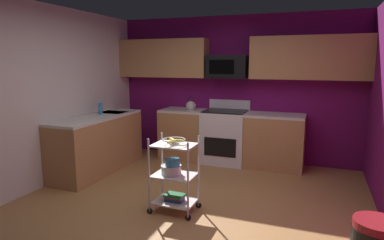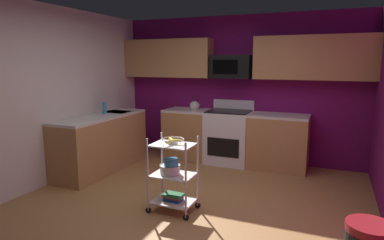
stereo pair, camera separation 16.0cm
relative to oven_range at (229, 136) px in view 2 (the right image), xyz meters
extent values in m
cube|color=#A87542|center=(0.08, -2.10, -0.50)|extent=(4.40, 4.80, 0.04)
cube|color=#6B1156|center=(0.08, 0.33, 0.82)|extent=(4.52, 0.06, 2.60)
cube|color=silver|center=(-2.15, -2.10, 0.82)|extent=(0.06, 4.80, 2.60)
cube|color=#B27F4C|center=(0.08, 0.00, -0.04)|extent=(2.55, 0.60, 0.88)
cube|color=silver|center=(0.08, 0.00, 0.42)|extent=(2.55, 0.60, 0.04)
cube|color=#B27F4C|center=(-1.82, -1.22, -0.04)|extent=(0.60, 1.83, 0.88)
cube|color=silver|center=(-1.82, -1.22, 0.42)|extent=(0.60, 1.83, 0.04)
cube|color=#B7BABC|center=(-1.82, -0.75, 0.36)|extent=(0.44, 0.36, 0.16)
cube|color=white|center=(0.00, 0.00, -0.02)|extent=(0.76, 0.64, 0.92)
cube|color=black|center=(0.00, -0.33, -0.13)|extent=(0.56, 0.01, 0.32)
cube|color=white|center=(0.00, 0.29, 0.53)|extent=(0.76, 0.06, 0.18)
cube|color=black|center=(0.00, 0.00, 0.45)|extent=(0.72, 0.60, 0.02)
cube|color=#B27F4C|center=(-1.26, 0.13, 1.37)|extent=(1.72, 0.33, 0.70)
cube|color=#B27F4C|center=(1.34, 0.13, 1.37)|extent=(1.88, 0.33, 0.70)
cube|color=black|center=(0.00, 0.11, 1.22)|extent=(0.70, 0.38, 0.40)
cube|color=black|center=(-0.06, -0.09, 1.22)|extent=(0.44, 0.01, 0.24)
cylinder|color=silver|center=(-0.27, -2.36, 0.00)|extent=(0.02, 0.02, 0.88)
cylinder|color=black|center=(-0.27, -2.36, -0.44)|extent=(0.07, 0.02, 0.07)
cylinder|color=silver|center=(0.22, -2.36, 0.00)|extent=(0.02, 0.02, 0.88)
cylinder|color=black|center=(0.22, -2.36, -0.44)|extent=(0.07, 0.02, 0.07)
cylinder|color=silver|center=(-0.27, -2.00, 0.00)|extent=(0.02, 0.02, 0.88)
cylinder|color=black|center=(-0.27, -2.00, -0.44)|extent=(0.07, 0.02, 0.07)
cylinder|color=silver|center=(0.22, -2.00, 0.00)|extent=(0.02, 0.02, 0.88)
cylinder|color=black|center=(0.22, -2.00, -0.44)|extent=(0.07, 0.02, 0.07)
cube|color=silver|center=(-0.03, -2.18, -0.36)|extent=(0.49, 0.36, 0.02)
cube|color=silver|center=(-0.03, -2.18, -0.03)|extent=(0.49, 0.36, 0.02)
cube|color=silver|center=(-0.03, -2.18, 0.34)|extent=(0.49, 0.36, 0.02)
torus|color=silver|center=(-0.03, -2.18, 0.41)|extent=(0.27, 0.27, 0.01)
cylinder|color=silver|center=(-0.03, -2.18, 0.36)|extent=(0.12, 0.12, 0.02)
ellipsoid|color=yellow|center=(0.02, -2.17, 0.40)|extent=(0.17, 0.09, 0.04)
ellipsoid|color=yellow|center=(-0.07, -2.15, 0.40)|extent=(0.15, 0.14, 0.04)
ellipsoid|color=yellow|center=(-0.04, -2.23, 0.40)|extent=(0.08, 0.17, 0.04)
cylinder|color=silver|center=(-0.07, -2.18, 0.04)|extent=(0.24, 0.24, 0.11)
torus|color=silver|center=(-0.07, -2.18, 0.09)|extent=(0.25, 0.25, 0.01)
cylinder|color=#338CBF|center=(-0.04, -2.20, 0.13)|extent=(0.17, 0.17, 0.08)
torus|color=#338CBF|center=(-0.04, -2.20, 0.17)|extent=(0.18, 0.18, 0.01)
cube|color=#1E4C8C|center=(-0.03, -2.18, -0.33)|extent=(0.22, 0.14, 0.04)
cube|color=#B22626|center=(-0.03, -2.18, -0.30)|extent=(0.22, 0.15, 0.02)
cube|color=#26723F|center=(-0.03, -2.18, -0.28)|extent=(0.24, 0.17, 0.03)
sphere|color=beige|center=(-0.66, 0.00, 0.51)|extent=(0.18, 0.18, 0.18)
sphere|color=black|center=(-0.66, 0.00, 0.60)|extent=(0.03, 0.03, 0.03)
cone|color=beige|center=(-0.57, 0.00, 0.53)|extent=(0.09, 0.04, 0.06)
torus|color=black|center=(-0.66, 0.00, 0.63)|extent=(0.12, 0.01, 0.12)
cylinder|color=#2D8CBF|center=(-1.86, -1.05, 0.54)|extent=(0.06, 0.06, 0.20)
cylinder|color=maroon|center=(1.98, -3.11, 0.15)|extent=(0.33, 0.33, 0.06)
camera|label=1|loc=(1.53, -5.69, 1.30)|focal=31.43mm
camera|label=2|loc=(1.68, -5.63, 1.30)|focal=31.43mm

